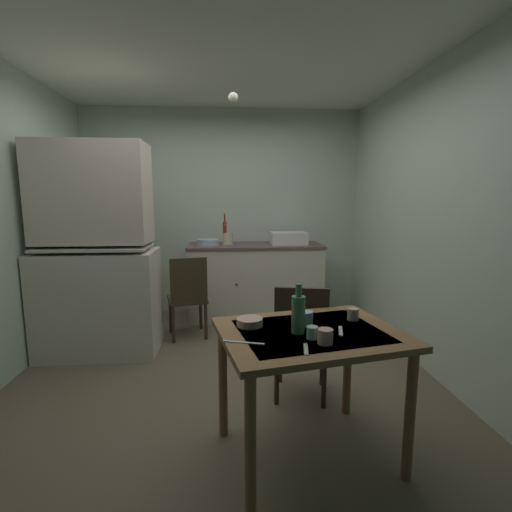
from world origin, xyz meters
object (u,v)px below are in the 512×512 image
at_px(hand_pump, 225,231).
at_px(mixing_bowl_counter, 208,242).
at_px(chair_far_side, 301,339).
at_px(glass_bottle, 298,313).
at_px(dining_table, 310,349).
at_px(mug_tall, 306,318).
at_px(serving_bowl_wide, 250,322).
at_px(sink_basin, 288,238).
at_px(hutch_cabinet, 97,258).
at_px(chair_by_counter, 188,296).

relative_size(hand_pump, mixing_bowl_counter, 1.44).
distance_m(chair_far_side, glass_bottle, 0.77).
height_order(dining_table, chair_far_side, chair_far_side).
bearing_deg(mug_tall, dining_table, -85.82).
height_order(mixing_bowl_counter, serving_bowl_wide, mixing_bowl_counter).
height_order(chair_far_side, glass_bottle, glass_bottle).
xyz_separation_m(sink_basin, chair_far_side, (-0.24, -2.02, -0.53)).
relative_size(hutch_cabinet, dining_table, 1.78).
height_order(hutch_cabinet, chair_by_counter, hutch_cabinet).
xyz_separation_m(mixing_bowl_counter, chair_by_counter, (-0.19, -0.65, -0.50)).
bearing_deg(serving_bowl_wide, chair_by_counter, 106.72).
bearing_deg(hand_pump, dining_table, -79.76).
bearing_deg(hutch_cabinet, glass_bottle, -45.44).
relative_size(chair_by_counter, glass_bottle, 3.24).
xyz_separation_m(sink_basin, mixing_bowl_counter, (-1.00, -0.05, -0.04)).
height_order(dining_table, mug_tall, mug_tall).
bearing_deg(chair_far_side, hand_pump, 105.24).
xyz_separation_m(hand_pump, glass_bottle, (0.41, -2.70, -0.22)).
bearing_deg(mixing_bowl_counter, glass_bottle, -76.77).
xyz_separation_m(mixing_bowl_counter, chair_far_side, (0.77, -1.97, -0.49)).
height_order(chair_far_side, chair_by_counter, chair_by_counter).
xyz_separation_m(chair_far_side, chair_by_counter, (-0.96, 1.32, -0.00)).
bearing_deg(mixing_bowl_counter, dining_table, -75.10).
relative_size(hutch_cabinet, mixing_bowl_counter, 7.43).
xyz_separation_m(chair_by_counter, glass_bottle, (0.81, -1.96, 0.41)).
bearing_deg(dining_table, mixing_bowl_counter, 104.90).
height_order(sink_basin, hand_pump, hand_pump).
bearing_deg(sink_basin, hand_pump, 176.75).
relative_size(hutch_cabinet, glass_bottle, 7.26).
bearing_deg(hand_pump, chair_by_counter, -118.06).
bearing_deg(sink_basin, hutch_cabinet, -153.34).
xyz_separation_m(hand_pump, mixing_bowl_counter, (-0.20, -0.10, -0.13)).
bearing_deg(dining_table, hand_pump, 100.24).
height_order(serving_bowl_wide, mug_tall, mug_tall).
bearing_deg(dining_table, glass_bottle, -162.46).
relative_size(sink_basin, mixing_bowl_counter, 1.63).
height_order(sink_basin, dining_table, sink_basin).
bearing_deg(chair_by_counter, chair_far_side, -53.89).
relative_size(sink_basin, hand_pump, 1.13).
relative_size(chair_by_counter, mug_tall, 10.63).
relative_size(chair_far_side, glass_bottle, 3.21).
bearing_deg(chair_far_side, mixing_bowl_counter, 111.25).
distance_m(hand_pump, serving_bowl_wide, 2.59).
bearing_deg(glass_bottle, hutch_cabinet, 134.56).
xyz_separation_m(dining_table, glass_bottle, (-0.07, -0.02, 0.22)).
bearing_deg(glass_bottle, sink_basin, 81.69).
bearing_deg(serving_bowl_wide, glass_bottle, -27.10).
bearing_deg(serving_bowl_wide, chair_far_side, 50.79).
bearing_deg(sink_basin, chair_by_counter, -149.58).
relative_size(dining_table, chair_far_side, 1.27).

